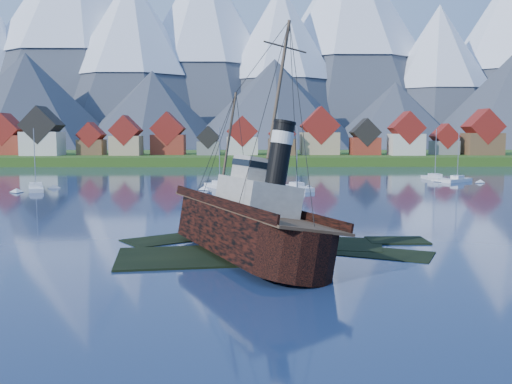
{
  "coord_description": "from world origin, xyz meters",
  "views": [
    {
      "loc": [
        -0.46,
        -52.41,
        11.17
      ],
      "look_at": [
        0.5,
        6.0,
        5.0
      ],
      "focal_mm": 40.0,
      "sensor_mm": 36.0,
      "label": 1
    }
  ],
  "objects_px": {
    "sailboat_e": "(435,179)",
    "sailboat_a": "(36,189)",
    "sailboat_c": "(220,187)",
    "sailboat_f": "(297,189)",
    "tugboat_wreck": "(242,222)",
    "sailboat_d": "(457,181)"
  },
  "relations": [
    {
      "from": "tugboat_wreck",
      "to": "sailboat_c",
      "type": "relative_size",
      "value": 2.21
    },
    {
      "from": "tugboat_wreck",
      "to": "sailboat_a",
      "type": "height_order",
      "value": "tugboat_wreck"
    },
    {
      "from": "tugboat_wreck",
      "to": "sailboat_a",
      "type": "distance_m",
      "value": 69.72
    },
    {
      "from": "sailboat_a",
      "to": "sailboat_c",
      "type": "distance_m",
      "value": 35.31
    },
    {
      "from": "sailboat_a",
      "to": "sailboat_e",
      "type": "height_order",
      "value": "sailboat_a"
    },
    {
      "from": "sailboat_c",
      "to": "sailboat_d",
      "type": "relative_size",
      "value": 1.04
    },
    {
      "from": "sailboat_d",
      "to": "sailboat_e",
      "type": "height_order",
      "value": "sailboat_e"
    },
    {
      "from": "sailboat_a",
      "to": "sailboat_f",
      "type": "relative_size",
      "value": 0.97
    },
    {
      "from": "sailboat_c",
      "to": "sailboat_a",
      "type": "bearing_deg",
      "value": 157.71
    },
    {
      "from": "sailboat_e",
      "to": "sailboat_a",
      "type": "bearing_deg",
      "value": -169.55
    },
    {
      "from": "tugboat_wreck",
      "to": "sailboat_f",
      "type": "height_order",
      "value": "tugboat_wreck"
    },
    {
      "from": "sailboat_c",
      "to": "sailboat_d",
      "type": "bearing_deg",
      "value": -13.62
    },
    {
      "from": "tugboat_wreck",
      "to": "sailboat_f",
      "type": "xyz_separation_m",
      "value": [
        10.06,
        56.34,
        -2.5
      ]
    },
    {
      "from": "sailboat_a",
      "to": "sailboat_e",
      "type": "relative_size",
      "value": 1.0
    },
    {
      "from": "sailboat_f",
      "to": "sailboat_c",
      "type": "bearing_deg",
      "value": 135.28
    },
    {
      "from": "tugboat_wreck",
      "to": "sailboat_d",
      "type": "height_order",
      "value": "tugboat_wreck"
    },
    {
      "from": "tugboat_wreck",
      "to": "sailboat_e",
      "type": "height_order",
      "value": "tugboat_wreck"
    },
    {
      "from": "tugboat_wreck",
      "to": "sailboat_f",
      "type": "relative_size",
      "value": 2.19
    },
    {
      "from": "sailboat_a",
      "to": "sailboat_f",
      "type": "bearing_deg",
      "value": -21.74
    },
    {
      "from": "sailboat_c",
      "to": "sailboat_e",
      "type": "height_order",
      "value": "sailboat_c"
    },
    {
      "from": "sailboat_a",
      "to": "sailboat_c",
      "type": "xyz_separation_m",
      "value": [
        35.13,
        3.53,
        0.01
      ]
    },
    {
      "from": "sailboat_d",
      "to": "sailboat_f",
      "type": "xyz_separation_m",
      "value": [
        -37.65,
        -17.71,
        0.02
      ]
    }
  ]
}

